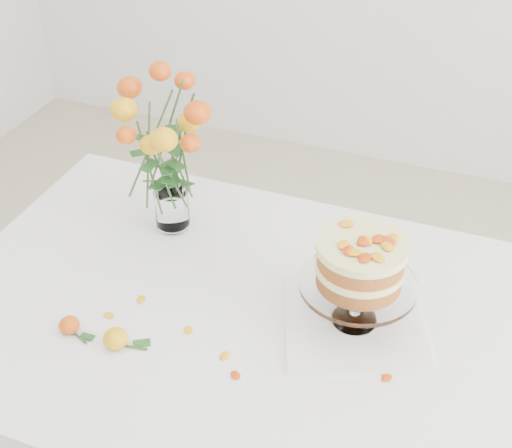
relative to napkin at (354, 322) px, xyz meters
The scene contains 12 objects.
table 0.22m from the napkin, 166.64° to the right, with size 1.43×0.93×0.76m.
napkin is the anchor object (origin of this frame).
cake_stand 0.15m from the napkin, ahead, with size 0.24×0.24×0.22m.
rose_vase 0.60m from the napkin, 161.19° to the left, with size 0.34×0.34×0.43m.
loose_rose_near 0.50m from the napkin, 151.51° to the right, with size 0.09×0.05×0.04m.
loose_rose_far 0.60m from the napkin, 156.82° to the right, with size 0.07×0.05×0.04m.
stray_petal_a 0.35m from the napkin, 155.26° to the right, with size 0.03×0.02×0.00m, color orange.
stray_petal_b 0.29m from the napkin, 139.57° to the right, with size 0.03×0.02×0.00m, color orange.
stray_petal_c 0.29m from the napkin, 128.37° to the right, with size 0.03×0.02×0.00m, color orange.
stray_petal_d 0.47m from the napkin, 168.03° to the right, with size 0.03×0.02×0.00m, color orange.
stray_petal_e 0.53m from the napkin, 161.48° to the right, with size 0.03×0.02×0.00m, color orange.
stray_petal_f 0.16m from the napkin, 51.95° to the right, with size 0.03×0.02×0.00m, color orange.
Camera 1 is at (0.40, -1.06, 1.83)m, focal length 50.00 mm.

